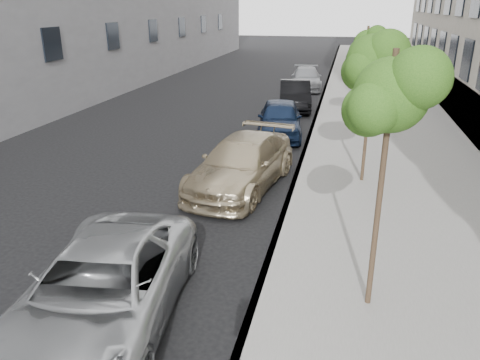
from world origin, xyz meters
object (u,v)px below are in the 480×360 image
(sedan_blue, at_px, (280,119))
(sedan_black, at_px, (295,95))
(tree_far, at_px, (368,44))
(suv, at_px, (242,164))
(sedan_rear, at_px, (306,78))
(tree_near, at_px, (393,96))
(minivan, at_px, (102,289))
(tree_mid, at_px, (374,62))

(sedan_blue, relative_size, sedan_black, 0.99)
(tree_far, height_order, suv, tree_far)
(sedan_rear, bearing_deg, suv, -96.67)
(tree_near, relative_size, tree_far, 1.05)
(tree_far, bearing_deg, sedan_blue, -156.28)
(minivan, bearing_deg, tree_far, 66.05)
(minivan, bearing_deg, tree_near, 11.69)
(sedan_blue, xyz_separation_m, sedan_black, (0.00, 5.56, -0.01))
(tree_mid, xyz_separation_m, minivan, (-4.46, -8.00, -2.97))
(tree_near, relative_size, minivan, 0.87)
(sedan_blue, bearing_deg, minivan, -102.53)
(tree_far, distance_m, sedan_blue, 4.68)
(tree_near, xyz_separation_m, suv, (-3.59, 5.42, -3.16))
(suv, height_order, sedan_blue, suv)
(tree_mid, xyz_separation_m, sedan_rear, (-3.33, 17.10, -3.02))
(sedan_black, bearing_deg, tree_mid, -80.35)
(tree_far, bearing_deg, tree_mid, -90.00)
(tree_mid, relative_size, tree_far, 1.04)
(tree_far, distance_m, suv, 8.89)
(minivan, relative_size, sedan_rear, 1.12)
(tree_mid, xyz_separation_m, suv, (-3.59, -1.08, -2.95))
(sedan_rear, bearing_deg, minivan, -98.43)
(minivan, height_order, suv, suv)
(minivan, relative_size, sedan_black, 1.17)
(tree_near, bearing_deg, sedan_rear, 98.02)
(sedan_blue, height_order, sedan_rear, sedan_blue)
(suv, bearing_deg, sedan_blue, 96.89)
(tree_mid, height_order, minivan, tree_mid)
(tree_mid, distance_m, sedan_blue, 6.72)
(minivan, bearing_deg, sedan_black, 79.67)
(minivan, bearing_deg, sedan_blue, 78.19)
(suv, bearing_deg, tree_far, 74.00)
(sedan_black, xyz_separation_m, sedan_rear, (-0.00, 6.50, -0.05))
(tree_near, distance_m, tree_mid, 6.50)
(sedan_black, bearing_deg, sedan_blue, -97.77)
(sedan_blue, bearing_deg, tree_mid, -64.12)
(tree_mid, height_order, suv, tree_mid)
(tree_far, height_order, sedan_black, tree_far)
(sedan_black, bearing_deg, tree_far, -58.72)
(tree_near, height_order, sedan_rear, tree_near)
(tree_far, xyz_separation_m, sedan_blue, (-3.33, -1.46, -2.96))
(tree_near, distance_m, tree_far, 13.00)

